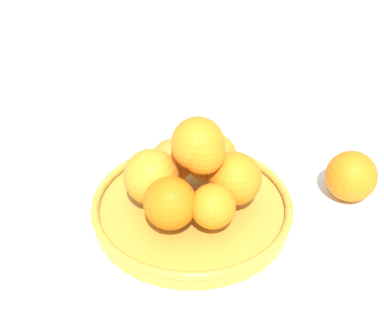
{
  "coord_description": "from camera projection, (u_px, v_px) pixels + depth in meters",
  "views": [
    {
      "loc": [
        -0.19,
        -0.59,
        0.55
      ],
      "look_at": [
        0.0,
        0.0,
        0.1
      ],
      "focal_mm": 50.0,
      "sensor_mm": 36.0,
      "label": 1
    }
  ],
  "objects": [
    {
      "name": "ground_plane",
      "position": [
        192.0,
        215.0,
        0.83
      ],
      "size": [
        4.0,
        4.0,
        0.0
      ],
      "primitive_type": "plane",
      "color": "silver"
    },
    {
      "name": "fruit_bowl",
      "position": [
        192.0,
        207.0,
        0.82
      ],
      "size": [
        0.31,
        0.31,
        0.03
      ],
      "color": "gold",
      "rests_on": "ground_plane"
    },
    {
      "name": "orange_pile",
      "position": [
        193.0,
        172.0,
        0.78
      ],
      "size": [
        0.2,
        0.19,
        0.14
      ],
      "color": "orange",
      "rests_on": "fruit_bowl"
    },
    {
      "name": "stray_orange",
      "position": [
        351.0,
        176.0,
        0.84
      ],
      "size": [
        0.08,
        0.08,
        0.08
      ],
      "primitive_type": "sphere",
      "color": "orange",
      "rests_on": "ground_plane"
    },
    {
      "name": "drinking_glass",
      "position": [
        164.0,
        98.0,
        1.01
      ],
      "size": [
        0.08,
        0.08,
        0.11
      ],
      "primitive_type": "cylinder",
      "color": "silver",
      "rests_on": "ground_plane"
    }
  ]
}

